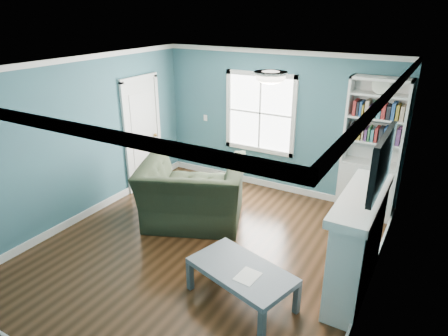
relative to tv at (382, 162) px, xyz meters
The scene contains 13 objects.
floor 2.80m from the tv, behind, with size 5.00×5.00×0.00m, color black.
room_walls 2.21m from the tv, behind, with size 5.00×5.00×5.00m.
trim 2.26m from the tv, behind, with size 4.50×5.00×2.60m.
window 3.40m from the tv, 137.57° to the left, with size 1.40×0.06×1.50m.
bookshelf 2.29m from the tv, 101.57° to the left, with size 0.90×0.35×2.31m.
fireplace 1.10m from the tv, behind, with size 0.44×1.58×1.30m.
tv is the anchor object (origin of this frame).
door 4.63m from the tv, 164.80° to the left, with size 0.12×0.98×2.17m.
ceiling_fixture 1.54m from the tv, behind, with size 0.38×0.38×0.15m.
light_switch 4.38m from the tv, 148.30° to the left, with size 0.08×0.01×0.12m, color white.
recliner 2.99m from the tv, behind, with size 1.59×1.03×1.39m, color black.
coffee_table 2.01m from the tv, 145.01° to the right, with size 1.38×0.99×0.45m.
paper_sheet 1.94m from the tv, 139.12° to the right, with size 0.23×0.29×0.00m, color white.
Camera 1 is at (2.71, -4.11, 3.28)m, focal length 32.00 mm.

